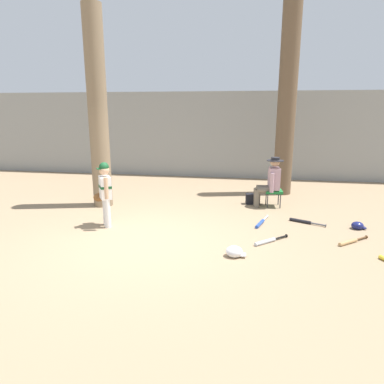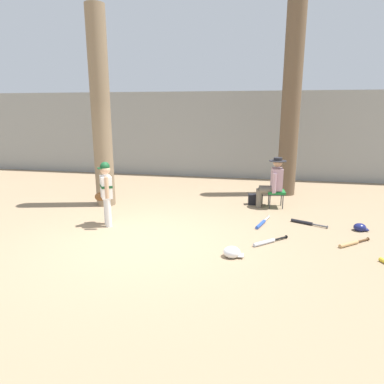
{
  "view_description": "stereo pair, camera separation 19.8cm",
  "coord_description": "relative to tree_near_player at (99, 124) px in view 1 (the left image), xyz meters",
  "views": [
    {
      "loc": [
        1.78,
        -5.57,
        2.32
      ],
      "look_at": [
        0.68,
        0.81,
        0.75
      ],
      "focal_mm": 32.31,
      "sensor_mm": 36.0,
      "label": 1
    },
    {
      "loc": [
        1.97,
        -5.53,
        2.32
      ],
      "look_at": [
        0.68,
        0.81,
        0.75
      ],
      "focal_mm": 32.31,
      "sensor_mm": 36.0,
      "label": 2
    }
  ],
  "objects": [
    {
      "name": "tree_behind_spectator",
      "position": [
        4.42,
        2.01,
        0.14
      ],
      "size": [
        0.82,
        0.82,
        5.1
      ],
      "color": "brown",
      "rests_on": "ground"
    },
    {
      "name": "batting_helmet_white",
      "position": [
        3.33,
        -2.51,
        -1.9
      ],
      "size": [
        0.32,
        0.25,
        0.19
      ],
      "color": "silver",
      "rests_on": "ground"
    },
    {
      "name": "seated_spectator",
      "position": [
        4.01,
        0.58,
        -1.34
      ],
      "size": [
        0.67,
        0.54,
        1.2
      ],
      "color": "#6B6051",
      "rests_on": "ground"
    },
    {
      "name": "ground_plane",
      "position": [
        1.76,
        -2.15,
        -1.98
      ],
      "size": [
        60.0,
        60.0,
        0.0
      ],
      "primitive_type": "plane",
      "color": "#937A5B"
    },
    {
      "name": "bat_wood_tan",
      "position": [
        5.33,
        -1.61,
        -1.94
      ],
      "size": [
        0.61,
        0.52,
        0.07
      ],
      "color": "tan",
      "rests_on": "ground"
    },
    {
      "name": "bat_blue_youth",
      "position": [
        3.79,
        -0.82,
        -1.94
      ],
      "size": [
        0.3,
        0.79,
        0.07
      ],
      "color": "#2347AD",
      "rests_on": "ground"
    },
    {
      "name": "bat_aluminum_silver",
      "position": [
        3.89,
        -1.83,
        -1.94
      ],
      "size": [
        0.62,
        0.58,
        0.07
      ],
      "color": "#B7BCC6",
      "rests_on": "ground"
    },
    {
      "name": "bat_black_composite",
      "position": [
        4.66,
        -0.59,
        -1.94
      ],
      "size": [
        0.7,
        0.38,
        0.07
      ],
      "color": "black",
      "rests_on": "ground"
    },
    {
      "name": "folding_stool",
      "position": [
        4.11,
        0.59,
        -1.61
      ],
      "size": [
        0.43,
        0.43,
        0.41
      ],
      "color": "#196B2D",
      "rests_on": "ground"
    },
    {
      "name": "batting_helmet_navy",
      "position": [
        5.67,
        -0.79,
        -1.91
      ],
      "size": [
        0.28,
        0.21,
        0.16
      ],
      "color": "navy",
      "rests_on": "ground"
    },
    {
      "name": "handbag_beside_stool",
      "position": [
        3.62,
        0.73,
        -1.85
      ],
      "size": [
        0.36,
        0.22,
        0.26
      ],
      "primitive_type": "cube",
      "rotation": [
        0.0,
        0.0,
        0.12
      ],
      "color": "black",
      "rests_on": "ground"
    },
    {
      "name": "tree_near_player",
      "position": [
        0.0,
        0.0,
        0.0
      ],
      "size": [
        0.72,
        0.72,
        4.68
      ],
      "color": "#7F6B51",
      "rests_on": "ground"
    },
    {
      "name": "concrete_back_wall",
      "position": [
        1.76,
        4.19,
        -0.54
      ],
      "size": [
        18.0,
        0.36,
        2.87
      ],
      "primitive_type": "cube",
      "color": "gray",
      "rests_on": "ground"
    },
    {
      "name": "young_ballplayer",
      "position": [
        0.71,
        -1.46,
        -1.23
      ],
      "size": [
        0.51,
        0.52,
        1.31
      ],
      "color": "white",
      "rests_on": "ground"
    }
  ]
}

